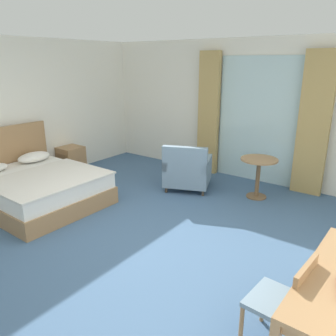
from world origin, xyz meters
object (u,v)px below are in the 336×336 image
(nightstand, at_px, (71,160))
(desk_chair, at_px, (286,300))
(round_cafe_table, at_px, (258,169))
(armchair_by_window, at_px, (187,171))
(bed, at_px, (36,186))

(nightstand, distance_m, desk_chair, 5.36)
(nightstand, height_order, desk_chair, desk_chair)
(desk_chair, relative_size, round_cafe_table, 1.23)
(desk_chair, bearing_deg, nightstand, 159.42)
(round_cafe_table, bearing_deg, nightstand, -163.73)
(round_cafe_table, bearing_deg, desk_chair, -64.36)
(armchair_by_window, relative_size, round_cafe_table, 1.49)
(nightstand, xyz_separation_m, round_cafe_table, (3.60, 1.05, 0.22))
(armchair_by_window, bearing_deg, desk_chair, -44.75)
(nightstand, bearing_deg, bed, -59.13)
(desk_chair, distance_m, round_cafe_table, 3.25)
(bed, relative_size, round_cafe_table, 2.94)
(desk_chair, xyz_separation_m, armchair_by_window, (-2.59, 2.57, -0.15))
(nightstand, height_order, armchair_by_window, armchair_by_window)
(nightstand, bearing_deg, desk_chair, -20.58)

